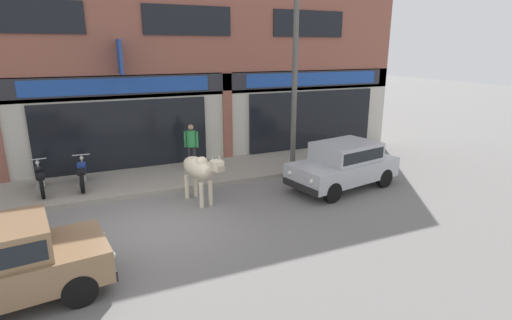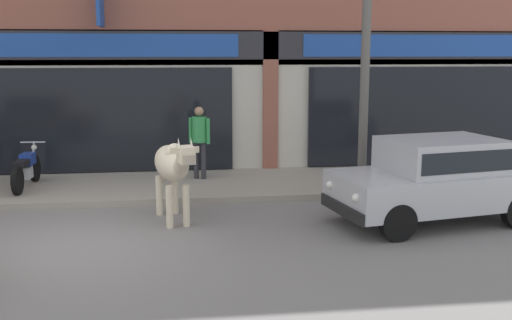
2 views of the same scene
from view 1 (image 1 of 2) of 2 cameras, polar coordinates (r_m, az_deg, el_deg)
name	(u,v)px [view 1 (image 1 of 2)]	position (r m, az deg, el deg)	size (l,w,h in m)	color
ground_plane	(153,227)	(10.36, -14.50, -9.24)	(90.00, 90.00, 0.00)	slate
sidewalk	(133,181)	(13.69, -17.16, -2.94)	(19.00, 2.84, 0.13)	gray
shop_building	(116,53)	(14.69, -19.33, 14.21)	(23.00, 1.40, 8.67)	#8E5142
cow	(199,169)	(11.31, -8.12, -1.29)	(0.86, 2.12, 1.61)	beige
car_0	(344,163)	(12.79, 12.45, -0.40)	(3.80, 2.22, 1.46)	black
motorcycle_0	(40,179)	(13.49, -28.45, -2.45)	(0.52, 1.81, 0.88)	black
motorcycle_1	(82,174)	(13.46, -23.57, -1.88)	(0.52, 1.81, 0.88)	black
pedestrian	(191,142)	(14.14, -9.24, 2.57)	(0.46, 0.32, 1.60)	#2D2D33
utility_pole	(294,89)	(13.66, 5.51, 10.00)	(0.18, 0.18, 5.61)	#595651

